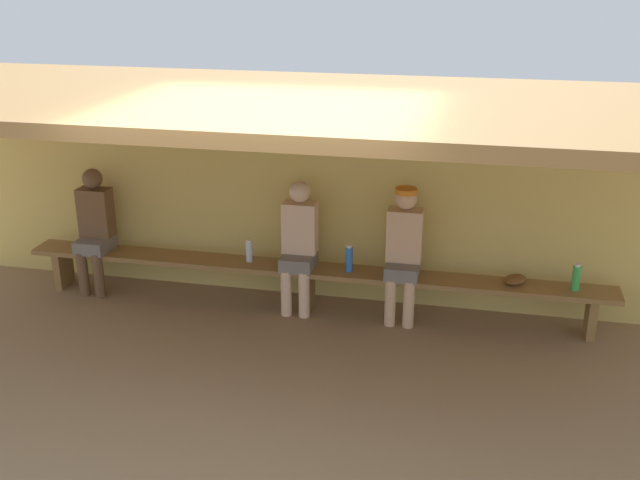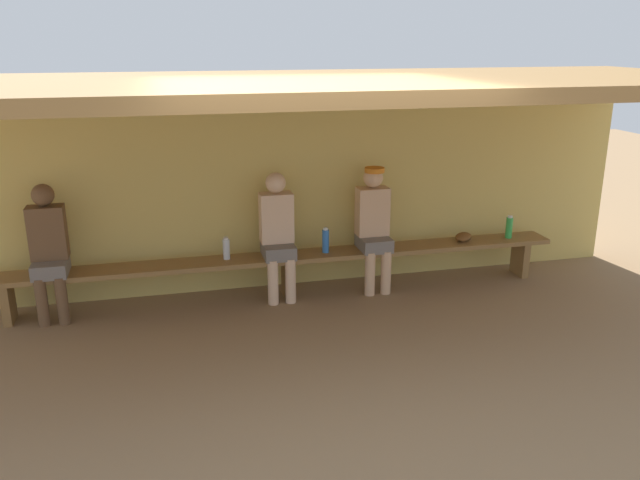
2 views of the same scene
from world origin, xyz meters
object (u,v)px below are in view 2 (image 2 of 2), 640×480
Objects in this scene: baseball_glove_worn at (463,237)px; water_bottle_blue at (509,227)px; player_with_sunglasses at (374,223)px; water_bottle_clear at (326,241)px; player_in_red at (49,247)px; water_bottle_green at (226,249)px; player_in_white at (278,231)px; bench at (287,262)px.

water_bottle_blue is at bearing 133.95° from baseball_glove_worn.
water_bottle_clear is (-0.53, -0.01, -0.16)m from player_with_sunglasses.
water_bottle_blue is 1.09× the size of baseball_glove_worn.
player_in_red is 5.09× the size of water_bottle_blue.
player_in_red is 2.74m from water_bottle_clear.
player_with_sunglasses is 5.13× the size of water_bottle_blue.
water_bottle_clear is at bearing -0.15° from player_in_red.
player_in_red reaches higher than water_bottle_blue.
player_with_sunglasses is 0.56m from water_bottle_clear.
water_bottle_green is (-3.20, 0.03, -0.01)m from water_bottle_blue.
water_bottle_clear is 1.13× the size of baseball_glove_worn.
water_bottle_clear is at bearing -0.82° from player_in_white.
water_bottle_blue reaches higher than bench.
player_in_white is (-0.09, 0.00, 0.34)m from bench.
bench is at bearing -179.79° from player_with_sunglasses.
water_bottle_blue is at bearing 0.14° from water_bottle_clear.
water_bottle_blue is at bearing 0.03° from bench.
water_bottle_blue is (4.89, -0.00, -0.14)m from player_in_red.
water_bottle_clear is (0.42, -0.00, 0.20)m from bench.
player_in_white is at bearing 0.00° from player_in_red.
bench is at bearing -3.03° from water_bottle_green.
player_in_red is 1.70m from water_bottle_green.
water_bottle_green is (-1.58, 0.03, -0.17)m from player_with_sunglasses.
player_in_red is 2.23m from player_in_white.
water_bottle_green reaches higher than baseball_glove_worn.
player_in_white is at bearing -3.23° from water_bottle_green.
player_with_sunglasses reaches higher than bench.
player_with_sunglasses is 1.63m from water_bottle_blue.
player_in_white is at bearing 178.12° from bench.
bench is 25.57× the size of water_bottle_green.
player_in_red is 5.69× the size of water_bottle_green.
water_bottle_clear is (0.51, -0.01, -0.14)m from player_in_white.
player_with_sunglasses reaches higher than player_in_red.
player_in_red is at bearing 179.85° from water_bottle_clear.
player_with_sunglasses is at bearing 0.01° from player_in_red.
player_in_white is 5.09× the size of water_bottle_blue.
bench is 4.49× the size of player_in_red.
player_in_red is (-2.32, 0.00, 0.34)m from bench.
water_bottle_blue is at bearing -0.57° from water_bottle_green.
baseball_glove_worn is (-0.55, 0.02, -0.08)m from water_bottle_blue.
water_bottle_green is at bearing 176.77° from player_in_white.
player_in_red is 4.35m from baseball_glove_worn.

